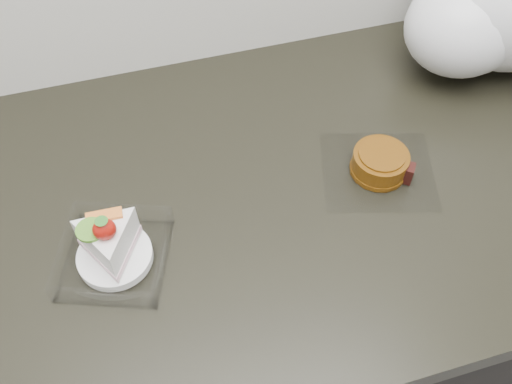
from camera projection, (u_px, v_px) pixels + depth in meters
name	position (u px, v px, depth m)	size (l,w,h in m)	color
counter	(238.00, 326.00, 1.18)	(2.04, 0.64, 0.90)	black
cake_tray	(112.00, 249.00, 0.74)	(0.17, 0.17, 0.11)	white
mooncake_wrap	(380.00, 165.00, 0.84)	(0.20, 0.19, 0.04)	white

